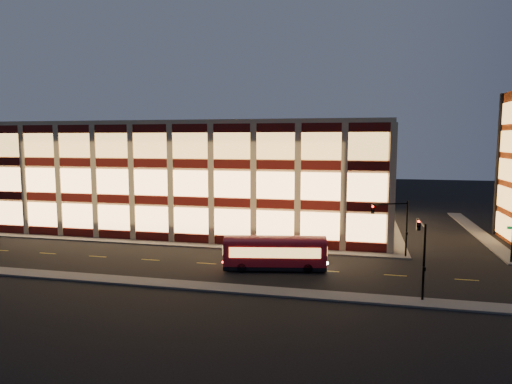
# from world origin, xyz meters

# --- Properties ---
(ground) EXTENTS (200.00, 200.00, 0.00)m
(ground) POSITION_xyz_m (0.00, 0.00, 0.00)
(ground) COLOR black
(ground) RESTS_ON ground
(sidewalk_office_south) EXTENTS (54.00, 2.00, 0.15)m
(sidewalk_office_south) POSITION_xyz_m (-3.00, 1.00, 0.07)
(sidewalk_office_south) COLOR #514F4C
(sidewalk_office_south) RESTS_ON ground
(sidewalk_office_east) EXTENTS (2.00, 30.00, 0.15)m
(sidewalk_office_east) POSITION_xyz_m (23.00, 17.00, 0.07)
(sidewalk_office_east) COLOR #514F4C
(sidewalk_office_east) RESTS_ON ground
(sidewalk_tower_west) EXTENTS (2.00, 30.00, 0.15)m
(sidewalk_tower_west) POSITION_xyz_m (34.00, 17.00, 0.07)
(sidewalk_tower_west) COLOR #514F4C
(sidewalk_tower_west) RESTS_ON ground
(sidewalk_near) EXTENTS (100.00, 2.00, 0.15)m
(sidewalk_near) POSITION_xyz_m (0.00, -13.00, 0.07)
(sidewalk_near) COLOR #514F4C
(sidewalk_near) RESTS_ON ground
(office_building) EXTENTS (50.45, 30.45, 14.50)m
(office_building) POSITION_xyz_m (-2.91, 16.91, 7.25)
(office_building) COLOR tan
(office_building) RESTS_ON ground
(traffic_signal_far) EXTENTS (3.79, 1.87, 6.00)m
(traffic_signal_far) POSITION_xyz_m (22.21, 0.24, 4.11)
(traffic_signal_far) COLOR black
(traffic_signal_far) RESTS_ON ground
(traffic_signal_near) EXTENTS (0.32, 4.45, 6.00)m
(traffic_signal_near) POSITION_xyz_m (23.50, -11.03, 4.13)
(traffic_signal_near) COLOR black
(traffic_signal_near) RESTS_ON ground
(trolley_bus) EXTENTS (9.82, 4.11, 3.23)m
(trolley_bus) POSITION_xyz_m (11.00, -6.53, 1.79)
(trolley_bus) COLOR #A00813
(trolley_bus) RESTS_ON ground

